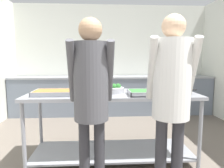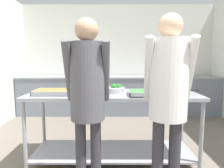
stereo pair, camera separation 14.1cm
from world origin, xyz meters
name	(u,v)px [view 1 (the left image)]	position (x,y,z in m)	size (l,w,h in m)	color
wall_rear	(112,59)	(0.00, 4.12, 1.32)	(4.85, 0.06, 2.65)	silver
back_counter	(112,95)	(0.00, 3.75, 0.45)	(4.69, 0.65, 0.91)	slate
serving_counter	(112,115)	(-0.14, 1.49, 0.60)	(2.11, 0.73, 0.89)	gray
serving_tray_vegetables	(55,93)	(-0.84, 1.39, 0.92)	(0.49, 0.34, 0.05)	gray
plate_stack	(91,91)	(-0.42, 1.56, 0.91)	(0.28, 0.28, 0.04)	white
broccoli_bowl	(114,89)	(-0.12, 1.48, 0.94)	(0.25, 0.25, 0.12)	#B2B2B7
serving_tray_roast	(144,93)	(0.22, 1.32, 0.92)	(0.36, 0.32, 0.05)	gray
sauce_pan	(176,91)	(0.62, 1.33, 0.93)	(0.36, 0.22, 0.06)	gray
guest_serving_left	(171,87)	(0.35, 0.76, 1.06)	(0.47, 0.38, 1.71)	#2D2D33
guest_serving_right	(91,89)	(-0.38, 0.80, 1.05)	(0.42, 0.33, 1.68)	#2D2D33
water_bottle	(172,70)	(1.48, 3.83, 1.04)	(0.07, 0.07, 0.29)	#23602D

